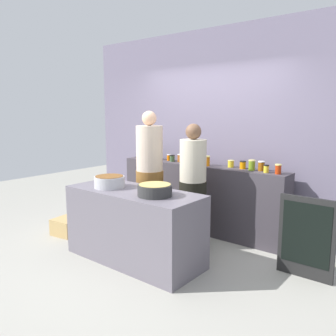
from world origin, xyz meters
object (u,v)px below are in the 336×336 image
(preserve_jar_0, at_px, (138,154))
(preserve_jar_14, at_px, (266,169))
(preserve_jar_11, at_px, (243,165))
(preserve_jar_12, at_px, (252,165))
(cooking_pot_center, at_px, (155,190))
(cook_with_tongs, at_px, (150,183))
(cooking_pot_left, at_px, (109,182))
(preserve_jar_3, at_px, (159,155))
(preserve_jar_1, at_px, (145,155))
(preserve_jar_7, at_px, (184,159))
(preserve_jar_9, at_px, (207,161))
(chalkboard_sign, at_px, (306,238))
(preserve_jar_4, at_px, (169,157))
(preserve_jar_13, at_px, (261,166))
(preserve_jar_2, at_px, (152,155))
(bread_crate, at_px, (67,226))
(preserve_jar_5, at_px, (172,158))
(preserve_jar_6, at_px, (180,158))
(cook_in_cap, at_px, (193,192))
(preserve_jar_15, at_px, (278,169))
(preserve_jar_8, at_px, (189,160))
(preserve_jar_10, at_px, (231,164))

(preserve_jar_0, xyz_separation_m, preserve_jar_14, (2.31, -0.04, -0.00))
(preserve_jar_11, relative_size, preserve_jar_12, 0.78)
(cooking_pot_center, relative_size, cook_with_tongs, 0.21)
(cooking_pot_left, bearing_deg, preserve_jar_3, 107.65)
(preserve_jar_1, distance_m, preserve_jar_7, 0.82)
(preserve_jar_9, height_order, chalkboard_sign, preserve_jar_9)
(preserve_jar_3, distance_m, preserve_jar_4, 0.22)
(preserve_jar_13, xyz_separation_m, preserve_jar_14, (0.11, -0.09, -0.01))
(preserve_jar_12, bearing_deg, preserve_jar_3, 178.54)
(preserve_jar_2, height_order, bread_crate, preserve_jar_2)
(cook_with_tongs, bearing_deg, preserve_jar_4, 111.30)
(preserve_jar_12, relative_size, preserve_jar_14, 1.36)
(cooking_pot_left, xyz_separation_m, bread_crate, (-1.04, 0.08, -0.82))
(preserve_jar_5, xyz_separation_m, preserve_jar_6, (0.12, 0.04, 0.01))
(preserve_jar_0, relative_size, preserve_jar_14, 1.08)
(cook_in_cap, distance_m, bread_crate, 1.96)
(preserve_jar_0, xyz_separation_m, preserve_jar_5, (0.75, -0.01, -0.00))
(preserve_jar_11, bearing_deg, preserve_jar_4, -179.79)
(preserve_jar_5, xyz_separation_m, cook_with_tongs, (0.22, -0.78, -0.24))
(preserve_jar_14, distance_m, cook_with_tongs, 1.56)
(preserve_jar_4, height_order, preserve_jar_6, preserve_jar_6)
(preserve_jar_7, bearing_deg, preserve_jar_1, 177.43)
(preserve_jar_5, distance_m, chalkboard_sign, 2.41)
(cooking_pot_center, xyz_separation_m, bread_crate, (-1.76, 0.06, -0.81))
(preserve_jar_2, relative_size, bread_crate, 0.41)
(preserve_jar_15, bearing_deg, preserve_jar_6, 177.51)
(preserve_jar_8, distance_m, cook_with_tongs, 0.78)
(preserve_jar_2, height_order, cook_with_tongs, cook_with_tongs)
(preserve_jar_0, height_order, cooking_pot_center, preserve_jar_0)
(chalkboard_sign, bearing_deg, preserve_jar_14, 142.76)
(preserve_jar_3, xyz_separation_m, preserve_jar_9, (0.99, -0.10, -0.00))
(preserve_jar_7, bearing_deg, preserve_jar_13, 4.72)
(preserve_jar_1, distance_m, cooking_pot_left, 1.63)
(preserve_jar_5, height_order, bread_crate, preserve_jar_5)
(preserve_jar_4, xyz_separation_m, preserve_jar_6, (0.23, -0.01, 0.01))
(preserve_jar_10, xyz_separation_m, preserve_jar_15, (0.73, -0.11, 0.01))
(preserve_jar_0, bearing_deg, preserve_jar_3, 6.29)
(cook_with_tongs, relative_size, cook_in_cap, 1.10)
(cook_with_tongs, bearing_deg, preserve_jar_5, 105.59)
(preserve_jar_3, height_order, cooking_pot_left, preserve_jar_3)
(preserve_jar_7, height_order, chalkboard_sign, preserve_jar_7)
(preserve_jar_4, relative_size, preserve_jar_14, 0.96)
(preserve_jar_7, bearing_deg, preserve_jar_10, 8.66)
(preserve_jar_2, distance_m, preserve_jar_8, 0.79)
(preserve_jar_1, height_order, preserve_jar_14, same)
(preserve_jar_6, xyz_separation_m, chalkboard_sign, (2.14, -0.60, -0.61))
(preserve_jar_3, bearing_deg, preserve_jar_15, -2.58)
(preserve_jar_13, relative_size, cook_with_tongs, 0.07)
(preserve_jar_3, height_order, preserve_jar_10, preserve_jar_3)
(preserve_jar_6, height_order, bread_crate, preserve_jar_6)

